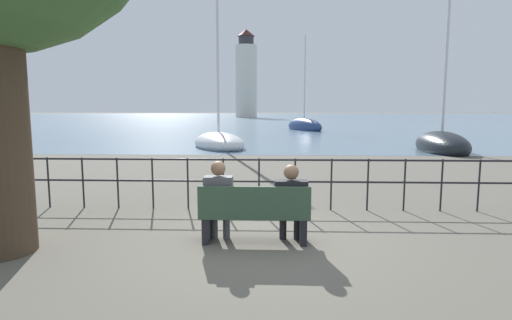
% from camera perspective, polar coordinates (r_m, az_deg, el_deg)
% --- Properties ---
extents(ground_plane, '(1000.00, 1000.00, 0.00)m').
position_cam_1_polar(ground_plane, '(6.25, -0.19, -11.59)').
color(ground_plane, '#605B51').
extents(harbor_water, '(600.00, 300.00, 0.01)m').
position_cam_1_polar(harbor_water, '(167.92, 2.23, 6.36)').
color(harbor_water, slate).
rests_on(harbor_water, ground_plane).
extents(park_bench, '(1.66, 0.45, 0.90)m').
position_cam_1_polar(park_bench, '(6.07, -0.22, -7.95)').
color(park_bench, '#334C38').
rests_on(park_bench, ground_plane).
extents(seated_person_left, '(0.43, 0.35, 1.25)m').
position_cam_1_polar(seated_person_left, '(6.13, -5.33, -5.31)').
color(seated_person_left, '#4C4C51').
rests_on(seated_person_left, ground_plane).
extents(seated_person_right, '(0.50, 0.35, 1.20)m').
position_cam_1_polar(seated_person_right, '(6.09, 5.00, -5.60)').
color(seated_person_right, black).
rests_on(seated_person_right, ground_plane).
extents(promenade_railing, '(13.12, 0.04, 1.05)m').
position_cam_1_polar(promenade_railing, '(8.06, 0.44, -2.27)').
color(promenade_railing, black).
rests_on(promenade_railing, ground_plane).
extents(sailboat_0, '(4.14, 7.11, 10.11)m').
position_cam_1_polar(sailboat_0, '(41.90, 6.89, 4.80)').
color(sailboat_0, navy).
rests_on(sailboat_0, ground_plane).
extents(sailboat_2, '(4.28, 6.03, 9.81)m').
position_cam_1_polar(sailboat_2, '(22.00, -5.35, 2.56)').
color(sailboat_2, silver).
rests_on(sailboat_2, ground_plane).
extents(sailboat_3, '(2.51, 5.44, 8.44)m').
position_cam_1_polar(sailboat_3, '(21.81, 24.96, 1.98)').
color(sailboat_3, black).
rests_on(sailboat_3, ground_plane).
extents(harbor_lighthouse, '(6.39, 6.39, 25.85)m').
position_cam_1_polar(harbor_lighthouse, '(121.40, -1.41, 11.78)').
color(harbor_lighthouse, silver).
rests_on(harbor_lighthouse, ground_plane).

